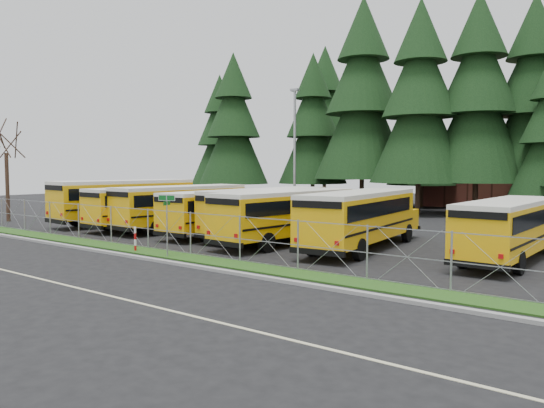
{
  "coord_description": "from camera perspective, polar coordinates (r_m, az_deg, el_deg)",
  "views": [
    {
      "loc": [
        16.68,
        -17.9,
        4.05
      ],
      "look_at": [
        -0.11,
        4.0,
        2.12
      ],
      "focal_mm": 35.0,
      "sensor_mm": 36.0,
      "label": 1
    }
  ],
  "objects": [
    {
      "name": "striped_bollard",
      "position": [
        26.17,
        -14.5,
        -3.69
      ],
      "size": [
        0.11,
        0.11,
        1.2
      ],
      "primitive_type": "cylinder",
      "color": "#B20C0C",
      "rests_on": "ground"
    },
    {
      "name": "conifer_0",
      "position": [
        60.17,
        -5.61,
        6.96
      ],
      "size": [
        6.49,
        6.49,
        14.35
      ],
      "primitive_type": null,
      "color": "black",
      "rests_on": "ground"
    },
    {
      "name": "brick_building",
      "position": [
        58.89,
        27.06,
        2.55
      ],
      "size": [
        22.0,
        10.0,
        6.0
      ],
      "primitive_type": "cube",
      "color": "brown",
      "rests_on": "ground"
    },
    {
      "name": "curb",
      "position": [
        22.66,
        -10.83,
        -6.21
      ],
      "size": [
        50.0,
        0.25,
        0.12
      ],
      "primitive_type": "cube",
      "color": "gray",
      "rests_on": "ground"
    },
    {
      "name": "bus_3",
      "position": [
        31.72,
        -4.95,
        -0.93
      ],
      "size": [
        2.74,
        10.21,
        2.66
      ],
      "primitive_type": null,
      "rotation": [
        0.0,
        0.0,
        0.03
      ],
      "color": "#FFB408",
      "rests_on": "ground"
    },
    {
      "name": "bus_2",
      "position": [
        34.5,
        -9.29,
        -0.41
      ],
      "size": [
        3.28,
        11.01,
        2.85
      ],
      "primitive_type": null,
      "rotation": [
        0.0,
        0.0,
        -0.07
      ],
      "color": "#FFB408",
      "rests_on": "ground"
    },
    {
      "name": "conifer_3",
      "position": [
        51.57,
        9.73,
        10.58
      ],
      "size": [
        9.05,
        9.05,
        20.02
      ],
      "primitive_type": null,
      "color": "black",
      "rests_on": "ground"
    },
    {
      "name": "conifer_12",
      "position": [
        49.74,
        26.27,
        9.55
      ],
      "size": [
        8.33,
        8.33,
        18.42
      ],
      "primitive_type": null,
      "color": "black",
      "rests_on": "ground"
    },
    {
      "name": "street_sign",
      "position": [
        24.03,
        -11.24,
        -0.88
      ],
      "size": [
        0.8,
        0.53,
        2.81
      ],
      "color": "#94979C",
      "rests_on": "ground"
    },
    {
      "name": "bare_tree_1",
      "position": [
        44.02,
        -26.62,
        3.04
      ],
      "size": [
        5.09,
        5.09,
        7.27
      ],
      "primitive_type": null,
      "color": "black",
      "rests_on": "ground"
    },
    {
      "name": "bus_1",
      "position": [
        35.91,
        -12.39,
        -0.38
      ],
      "size": [
        3.03,
        10.53,
        2.73
      ],
      "primitive_type": null,
      "rotation": [
        0.0,
        0.0,
        -0.06
      ],
      "color": "#FFB408",
      "rests_on": "ground"
    },
    {
      "name": "road_lane_line",
      "position": [
        19.82,
        -21.57,
        -8.05
      ],
      "size": [
        50.0,
        0.12,
        0.01
      ],
      "primitive_type": "cube",
      "color": "beige",
      "rests_on": "ground"
    },
    {
      "name": "bus_east",
      "position": [
        24.98,
        24.34,
        -2.62
      ],
      "size": [
        2.59,
        10.14,
        2.65
      ],
      "primitive_type": null,
      "rotation": [
        0.0,
        0.0,
        -0.02
      ],
      "color": "#FFB408",
      "rests_on": "ground"
    },
    {
      "name": "conifer_2",
      "position": [
        55.85,
        4.43,
        7.96
      ],
      "size": [
        7.16,
        7.16,
        15.84
      ],
      "primitive_type": null,
      "color": "black",
      "rests_on": "ground"
    },
    {
      "name": "conifer_5",
      "position": [
        48.3,
        21.24,
        10.04
      ],
      "size": [
        8.46,
        8.46,
        18.7
      ],
      "primitive_type": null,
      "color": "black",
      "rests_on": "ground"
    },
    {
      "name": "conifer_10",
      "position": [
        62.15,
        5.69,
        8.52
      ],
      "size": [
        8.1,
        8.1,
        17.92
      ],
      "primitive_type": null,
      "color": "black",
      "rests_on": "ground"
    },
    {
      "name": "light_standard",
      "position": [
        41.86,
        2.45,
        5.99
      ],
      "size": [
        0.7,
        0.35,
        10.14
      ],
      "color": "#94979C",
      "rests_on": "ground"
    },
    {
      "name": "bus_4",
      "position": [
        30.56,
        -0.18,
        -0.97
      ],
      "size": [
        2.61,
        10.7,
        2.8
      ],
      "primitive_type": null,
      "rotation": [
        0.0,
        0.0,
        0.01
      ],
      "color": "#FFB408",
      "rests_on": "ground"
    },
    {
      "name": "ground",
      "position": [
        24.8,
        -5.45,
        -5.41
      ],
      "size": [
        120.0,
        120.0,
        0.0
      ],
      "primitive_type": "plane",
      "color": "black",
      "rests_on": "ground"
    },
    {
      "name": "conifer_11",
      "position": [
        55.8,
        15.81,
        7.46
      ],
      "size": [
        6.84,
        6.84,
        15.12
      ],
      "primitive_type": null,
      "color": "black",
      "rests_on": "ground"
    },
    {
      "name": "conifer_1",
      "position": [
        55.21,
        -4.15,
        7.97
      ],
      "size": [
        7.12,
        7.12,
        15.75
      ],
      "primitive_type": null,
      "color": "black",
      "rests_on": "ground"
    },
    {
      "name": "chainlink_fence",
      "position": [
        23.94,
        -7.1,
        -3.34
      ],
      "size": [
        44.0,
        0.1,
        2.0
      ],
      "primitive_type": null,
      "color": "#94979C",
      "rests_on": "ground"
    },
    {
      "name": "bus_0",
      "position": [
        39.03,
        -15.05,
        0.21
      ],
      "size": [
        4.03,
        12.11,
        3.12
      ],
      "primitive_type": null,
      "rotation": [
        0.0,
        0.0,
        -0.1
      ],
      "color": "#FFB408",
      "rests_on": "ground"
    },
    {
      "name": "bus_5",
      "position": [
        28.05,
        1.96,
        -1.41
      ],
      "size": [
        3.25,
        10.86,
        2.81
      ],
      "primitive_type": null,
      "rotation": [
        0.0,
        0.0,
        -0.07
      ],
      "color": "#FFB408",
      "rests_on": "ground"
    },
    {
      "name": "grass_verge",
      "position": [
        23.6,
        -8.27,
        -5.84
      ],
      "size": [
        50.0,
        1.4,
        0.06
      ],
      "primitive_type": "cube",
      "color": "#173F12",
      "rests_on": "ground"
    },
    {
      "name": "conifer_4",
      "position": [
        47.61,
        15.58,
        10.03
      ],
      "size": [
        8.29,
        8.29,
        18.34
      ],
      "primitive_type": null,
      "color": "black",
      "rests_on": "ground"
    },
    {
      "name": "bus_6",
      "position": [
        26.45,
        9.71,
        -1.73
      ],
      "size": [
        3.68,
        11.12,
        2.86
      ],
      "primitive_type": null,
      "rotation": [
        0.0,
        0.0,
        0.1
      ],
      "color": "#FFB408",
      "rests_on": "ground"
    }
  ]
}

